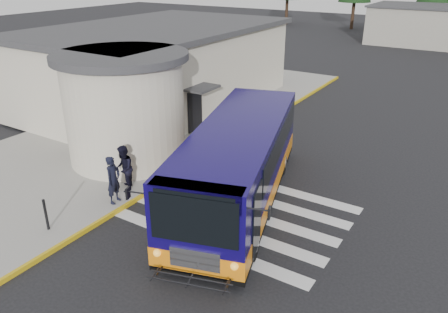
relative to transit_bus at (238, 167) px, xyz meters
The scene contains 9 objects.
ground 1.66m from the transit_bus, 14.49° to the left, with size 140.00×140.00×0.00m, color black.
sidewalk 9.37m from the transit_bus, 153.09° to the left, with size 10.00×34.00×0.15m, color gray.
curb_strip 5.52m from the transit_bus, 128.29° to the left, with size 0.12×34.00×0.16m, color gold.
station_building 12.39m from the transit_bus, 144.90° to the left, with size 12.70×18.70×4.80m.
crosswalk 1.60m from the transit_bus, 68.37° to the right, with size 8.00×5.35×0.01m.
transit_bus is the anchor object (origin of this frame).
pedestrian_a 4.64m from the transit_bus, 144.38° to the right, with size 0.67×0.44×1.85m, color black.
pedestrian_b 4.51m from the transit_bus, 156.58° to the right, with size 0.90×0.70×1.86m, color black.
bollard 6.85m from the transit_bus, 129.46° to the right, with size 0.09×0.09×1.14m, color black.
Camera 1 is at (6.63, -12.85, 8.37)m, focal length 35.00 mm.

